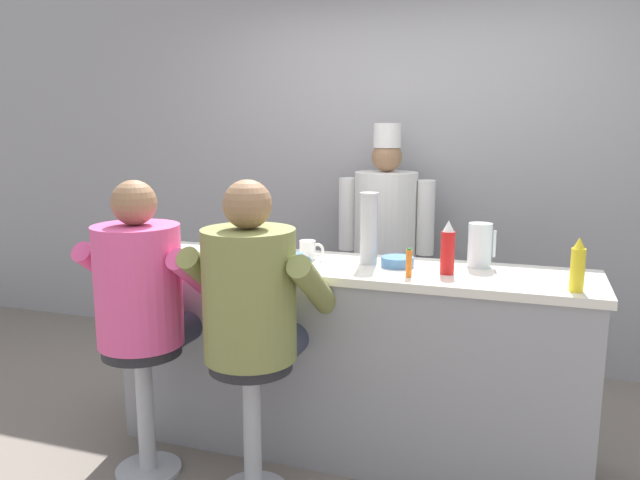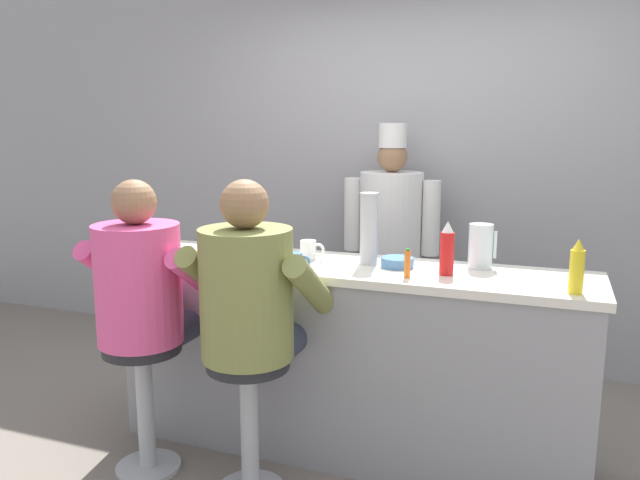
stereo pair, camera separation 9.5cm
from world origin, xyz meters
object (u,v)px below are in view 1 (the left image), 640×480
at_px(hot_sauce_bottle_orange, 409,263).
at_px(diner_seated_pink, 143,295).
at_px(ketchup_bottle_red, 448,249).
at_px(cereal_bowl, 397,262).
at_px(mustard_bottle_yellow, 578,266).
at_px(cook_in_whites_near, 385,236).
at_px(water_pitcher_clear, 480,245).
at_px(coffee_mug_blue, 295,262).
at_px(cup_stack_steel, 369,228).
at_px(breakfast_plate, 212,251).
at_px(coffee_mug_white, 309,250).
at_px(diner_seated_olive, 253,304).

distance_m(hot_sauce_bottle_orange, diner_seated_pink, 1.24).
relative_size(hot_sauce_bottle_orange, diner_seated_pink, 0.09).
distance_m(ketchup_bottle_red, cereal_bowl, 0.28).
bearing_deg(diner_seated_pink, mustard_bottle_yellow, 9.70).
bearing_deg(ketchup_bottle_red, cook_in_whites_near, 115.20).
bearing_deg(cereal_bowl, water_pitcher_clear, 17.73).
bearing_deg(cereal_bowl, coffee_mug_blue, -151.83).
bearing_deg(water_pitcher_clear, cup_stack_steel, -168.69).
relative_size(water_pitcher_clear, cup_stack_steel, 0.60).
xyz_separation_m(ketchup_bottle_red, cook_in_whites_near, (-0.56, 1.20, -0.18)).
bearing_deg(diner_seated_pink, breakfast_plate, 80.58).
bearing_deg(breakfast_plate, coffee_mug_white, 3.35).
bearing_deg(mustard_bottle_yellow, cook_in_whites_near, 129.77).
bearing_deg(coffee_mug_blue, diner_seated_pink, -155.10).
relative_size(mustard_bottle_yellow, coffee_mug_blue, 1.75).
relative_size(mustard_bottle_yellow, cereal_bowl, 1.44).
bearing_deg(diner_seated_pink, hot_sauce_bottle_orange, 16.18).
height_order(mustard_bottle_yellow, breakfast_plate, mustard_bottle_yellow).
bearing_deg(cook_in_whites_near, coffee_mug_white, -97.47).
relative_size(mustard_bottle_yellow, cook_in_whites_near, 0.14).
bearing_deg(ketchup_bottle_red, hot_sauce_bottle_orange, -143.31).
bearing_deg(hot_sauce_bottle_orange, cereal_bowl, 115.38).
relative_size(water_pitcher_clear, diner_seated_olive, 0.15).
bearing_deg(cup_stack_steel, ketchup_bottle_red, -13.07).
xyz_separation_m(coffee_mug_blue, diner_seated_pink, (-0.64, -0.30, -0.14)).
bearing_deg(hot_sauce_bottle_orange, breakfast_plate, 171.28).
height_order(hot_sauce_bottle_orange, diner_seated_pink, diner_seated_pink).
bearing_deg(mustard_bottle_yellow, breakfast_plate, 174.03).
height_order(hot_sauce_bottle_orange, coffee_mug_blue, hot_sauce_bottle_orange).
bearing_deg(water_pitcher_clear, breakfast_plate, -173.92).
height_order(ketchup_bottle_red, cereal_bowl, ketchup_bottle_red).
distance_m(cereal_bowl, diner_seated_olive, 0.76).
distance_m(ketchup_bottle_red, cup_stack_steel, 0.41).
bearing_deg(water_pitcher_clear, hot_sauce_bottle_orange, -132.24).
distance_m(water_pitcher_clear, breakfast_plate, 1.39).
bearing_deg(cook_in_whites_near, cereal_bowl, -74.27).
height_order(hot_sauce_bottle_orange, cereal_bowl, hot_sauce_bottle_orange).
relative_size(water_pitcher_clear, coffee_mug_blue, 1.64).
relative_size(diner_seated_pink, cook_in_whites_near, 0.85).
bearing_deg(diner_seated_olive, mustard_bottle_yellow, 13.63).
xyz_separation_m(breakfast_plate, coffee_mug_blue, (0.56, -0.21, 0.03)).
height_order(coffee_mug_blue, cup_stack_steel, cup_stack_steel).
height_order(cup_stack_steel, diner_seated_olive, diner_seated_olive).
relative_size(ketchup_bottle_red, cup_stack_steel, 0.71).
xyz_separation_m(hot_sauce_bottle_orange, cook_in_whites_near, (-0.41, 1.32, -0.13)).
distance_m(water_pitcher_clear, coffee_mug_white, 0.85).
distance_m(water_pitcher_clear, cereal_bowl, 0.40).
height_order(breakfast_plate, coffee_mug_white, coffee_mug_white).
xyz_separation_m(ketchup_bottle_red, diner_seated_pink, (-1.33, -0.46, -0.22)).
distance_m(mustard_bottle_yellow, breakfast_plate, 1.81).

